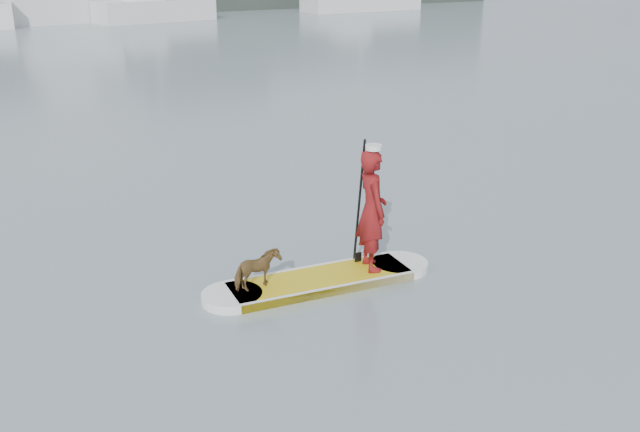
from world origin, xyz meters
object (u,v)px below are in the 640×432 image
paddleboard (320,281)px  dog (257,270)px  paddler (372,210)px  sailboat_e (154,9)px

paddleboard → dog: 0.95m
dog → paddleboard: bearing=-104.6°
paddler → dog: paddler is taller
sailboat_e → paddleboard: bearing=-114.7°
dog → paddler: bearing=-104.6°
paddleboard → dog: dog is taller
paddleboard → sailboat_e: sailboat_e is taller
paddler → sailboat_e: (9.74, 40.72, -0.15)m
paddleboard → sailboat_e: (10.51, 40.64, 0.76)m
paddleboard → paddler: 1.19m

